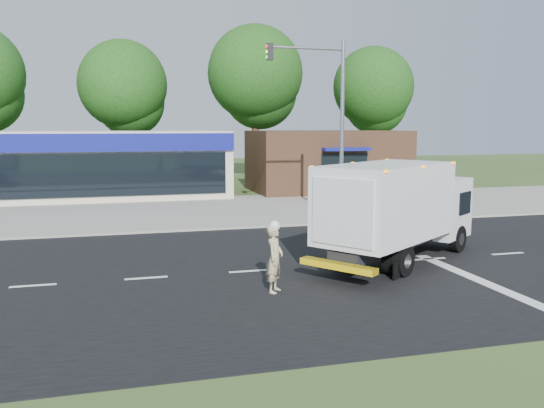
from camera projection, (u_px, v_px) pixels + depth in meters
name	position (u px, v px, depth m)	size (l,w,h in m)	color
ground	(343.00, 265.00, 17.92)	(120.00, 120.00, 0.00)	#385123
road_asphalt	(343.00, 265.00, 17.92)	(60.00, 14.00, 0.02)	black
sidewalk	(273.00, 222.00, 25.75)	(60.00, 2.40, 0.12)	gray
parking_apron	(245.00, 206.00, 31.31)	(60.00, 9.00, 0.02)	gray
lane_markings	(403.00, 272.00, 16.98)	(55.20, 7.00, 0.01)	silver
ems_box_truck	(398.00, 205.00, 18.06)	(7.14, 5.96, 3.19)	black
emergency_worker	(275.00, 257.00, 14.90)	(0.71, 0.78, 1.89)	tan
retail_strip_mall	(76.00, 165.00, 34.36)	(18.00, 6.20, 4.00)	beige
brown_storefront	(327.00, 161.00, 38.58)	(10.00, 6.70, 4.00)	#382316
traffic_signal_pole	(328.00, 112.00, 25.14)	(3.51, 0.25, 8.00)	gray
background_trees	(193.00, 85.00, 43.63)	(36.77, 7.39, 12.10)	#332114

